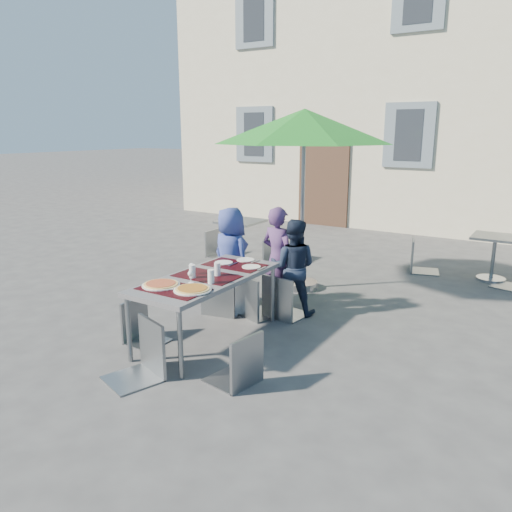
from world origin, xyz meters
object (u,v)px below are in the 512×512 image
Objects in this scene: pizza_near_right at (192,289)px; patio_umbrella at (304,128)px; cafe_table_0 at (241,233)px; bg_chair_l_0 at (216,228)px; child_2 at (293,267)px; dining_table at (207,281)px; chair_5 at (140,316)px; chair_0 at (221,268)px; chair_4 at (239,328)px; child_0 at (231,257)px; bg_chair_r_0 at (263,235)px; chair_2 at (283,270)px; chair_3 at (139,297)px; chair_1 at (253,271)px; child_1 at (278,259)px; bg_chair_l_1 at (420,236)px; pizza_near_left at (161,284)px; cafe_table_1 at (494,251)px.

patio_umbrella is at bearing 93.65° from pizza_near_right.
cafe_table_0 is 0.82× the size of bg_chair_l_0.
child_2 is at bearing 83.04° from pizza_near_right.
dining_table is 1.75× the size of chair_5.
chair_0 is 1.87m from chair_4.
child_0 reaches higher than chair_4.
patio_umbrella is at bearing -35.19° from bg_chair_r_0.
chair_2 reaches higher than chair_3.
child_2 reaches higher than chair_1.
pizza_near_right is 4.41m from bg_chair_l_0.
chair_3 is 0.34× the size of patio_umbrella.
child_1 is at bearing -148.30° from child_0.
chair_5 is (0.47, -2.17, -0.04)m from child_0.
chair_3 is 0.87× the size of bg_chair_l_1.
child_0 is at bearing -9.15° from child_2.
cafe_table_0 is at bearing 111.51° from pizza_near_left.
chair_2 is at bearing 140.52° from child_1.
child_0 reaches higher than bg_chair_l_0.
chair_0 is (-0.35, 0.75, -0.08)m from dining_table.
pizza_near_right is 0.37× the size of chair_1.
chair_1 is at bearing 80.63° from pizza_near_left.
pizza_near_right is 0.31× the size of child_2.
chair_5 is at bearing -69.99° from pizza_near_left.
child_2 is 0.22m from chair_2.
bg_chair_l_0 is at bearing 157.86° from patio_umbrella.
pizza_near_right is 0.40× the size of chair_4.
child_0 is at bearing -132.63° from cafe_table_1.
bg_chair_l_1 is (1.89, 4.55, 0.08)m from chair_3.
chair_4 reaches higher than dining_table.
chair_2 reaches higher than chair_1.
child_1 is 0.27m from child_2.
chair_5 reaches higher than pizza_near_right.
dining_table is 2.06× the size of chair_3.
pizza_near_right is 0.36× the size of chair_0.
chair_1 reaches higher than bg_chair_r_0.
chair_3 is (-0.77, -1.74, -0.16)m from child_1.
chair_4 is (1.49, -0.24, 0.04)m from chair_3.
child_2 is 1.18× the size of chair_0.
dining_table is at bearing -107.18° from bg_chair_l_1.
pizza_near_right is 0.60m from chair_5.
dining_table reaches higher than cafe_table_1.
child_1 reaches higher than chair_5.
child_2 is 3.58m from cafe_table_1.
cafe_table_1 is (2.37, 1.98, -1.87)m from patio_umbrella.
pizza_near_left is 0.55× the size of cafe_table_1.
chair_4 is 3.53m from patio_umbrella.
patio_umbrella reaches higher than chair_3.
pizza_near_right is 1.76m from child_0.
chair_4 is (1.23, -1.41, -0.06)m from chair_0.
bg_chair_l_1 is at bearing 76.11° from chair_5.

